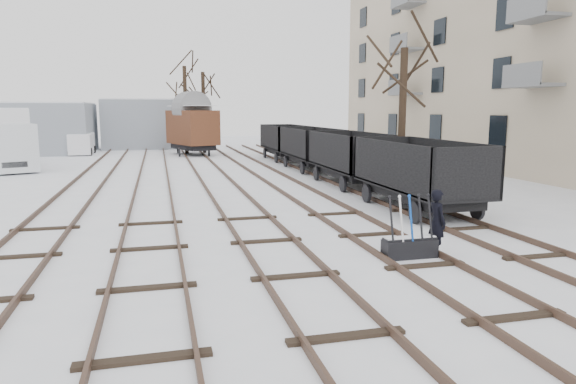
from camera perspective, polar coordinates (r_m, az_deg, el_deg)
The scene contains 16 objects.
ground at distance 10.90m, azimuth 0.85°, elevation -9.47°, with size 120.00×120.00×0.00m, color white.
tracks at distance 24.05m, azimuth -7.63°, elevation 0.88°, with size 13.90×52.00×0.16m.
shed_left at distance 47.14m, azimuth -27.00°, elevation 6.37°, with size 10.00×8.00×4.10m.
shed_right at distance 50.01m, azimuth -15.82°, elevation 7.33°, with size 7.00×6.00×4.50m.
ground_frame at distance 12.56m, azimuth 13.35°, elevation -5.85°, with size 1.30×0.43×1.49m.
worker at distance 12.89m, azimuth 16.20°, elevation -3.23°, with size 0.59×0.38×1.61m, color black.
freight_wagon_a at distance 18.36m, azimuth 14.22°, elevation 0.84°, with size 2.38×5.95×2.43m.
freight_wagon_b at distance 24.13m, azimuth 7.01°, elevation 2.97°, with size 2.38×5.95×2.43m.
freight_wagon_c at distance 30.16m, azimuth 2.61°, elevation 4.23°, with size 2.38×5.95×2.43m.
freight_wagon_d at distance 36.32m, azimuth -0.31°, elevation 5.06°, with size 2.38×5.95×2.43m.
box_van_wagon at distance 41.03m, azimuth -10.60°, elevation 7.19°, with size 4.18×5.61×3.83m.
lorry at distance 34.94m, azimuth -29.36°, elevation 5.27°, with size 4.56×8.30×3.61m.
panel_van at distance 43.93m, azimuth -21.95°, elevation 5.02°, with size 1.73×3.79×1.66m.
tree_near at distance 21.36m, azimuth 12.55°, elevation 7.48°, with size 0.30×0.30×5.91m, color black.
tree_far_left at distance 42.61m, azimuth -11.31°, elevation 8.91°, with size 0.30×0.30×6.95m, color black.
tree_far_right at distance 43.27m, azimuth -9.35°, elevation 8.70°, with size 0.30×0.30×6.55m, color black.
Camera 1 is at (-2.69, -9.98, 3.47)m, focal length 32.00 mm.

